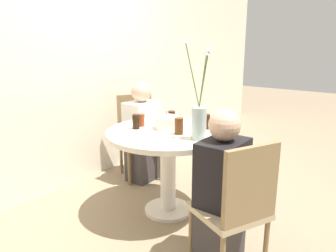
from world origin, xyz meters
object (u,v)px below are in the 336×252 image
chair_near_front (138,131)px  person_woman (142,135)px  drink_glass_1 (141,120)px  chair_right_flank (238,203)px  birthday_cake (167,122)px  drink_glass_2 (206,122)px  drink_glass_4 (172,117)px  drink_glass_3 (179,126)px  flower_vase (199,115)px  side_plate (160,141)px  drink_glass_0 (136,122)px  person_boy (221,193)px

chair_near_front → person_woman: size_ratio=0.85×
chair_near_front → drink_glass_1: bearing=-103.8°
chair_right_flank → birthday_cake: (0.42, 0.86, 0.29)m
birthday_cake → drink_glass_2: size_ratio=1.60×
drink_glass_2 → drink_glass_4: (-0.01, 0.35, -0.01)m
drink_glass_3 → flower_vase: bearing=-98.3°
side_plate → drink_glass_2: size_ratio=1.61×
chair_right_flank → drink_glass_4: (0.61, 0.94, 0.29)m
chair_right_flank → drink_glass_4: bearing=-97.9°
flower_vase → drink_glass_0: (-0.05, 0.58, -0.13)m
chair_right_flank → birthday_cake: size_ratio=4.44×
side_plate → drink_glass_3: 0.25m
drink_glass_3 → person_boy: bearing=-117.9°
person_boy → chair_right_flank: bearing=-115.0°
drink_glass_0 → person_boy: 0.98m
flower_vase → drink_glass_2: size_ratio=6.04×
drink_glass_3 → person_woman: (0.41, 0.75, -0.30)m
flower_vase → drink_glass_1: (0.04, 0.60, -0.14)m
side_plate → drink_glass_3: (0.24, -0.00, 0.06)m
drink_glass_3 → person_woman: 0.90m
drink_glass_1 → flower_vase: bearing=-93.5°
drink_glass_1 → drink_glass_3: 0.41m
drink_glass_0 → drink_glass_3: 0.39m
person_boy → person_woman: bearing=61.7°
drink_glass_2 → person_woman: size_ratio=0.12×
flower_vase → person_boy: 0.60m
drink_glass_0 → drink_glass_3: drink_glass_3 is taller
birthday_cake → drink_glass_4: bearing=24.5°
drink_glass_0 → person_woman: 0.68m
drink_glass_0 → drink_glass_2: drink_glass_2 is taller
chair_near_front → drink_glass_4: bearing=-78.9°
flower_vase → person_woman: (0.44, 0.95, -0.43)m
chair_right_flank → drink_glass_1: chair_right_flank is taller
drink_glass_0 → drink_glass_2: bearing=-53.4°
chair_near_front → birthday_cake: size_ratio=4.44×
drink_glass_0 → person_boy: size_ratio=0.12×
birthday_cake → drink_glass_0: size_ratio=1.63×
chair_right_flank → side_plate: (0.11, 0.68, 0.24)m
chair_near_front → flower_vase: flower_vase is taller
drink_glass_4 → chair_right_flank: bearing=-123.0°
drink_glass_3 → drink_glass_1: bearing=88.8°
drink_glass_0 → person_woman: (0.49, 0.37, -0.30)m
flower_vase → birthday_cake: bearing=74.6°
drink_glass_3 → drink_glass_4: bearing=45.1°
birthday_cake → drink_glass_3: (-0.07, -0.18, 0.01)m
flower_vase → drink_glass_0: size_ratio=6.13×
side_plate → drink_glass_2: (0.51, -0.09, 0.06)m
drink_glass_0 → drink_glass_4: size_ratio=1.13×
drink_glass_3 → drink_glass_2: bearing=-18.8°
flower_vase → person_woman: 1.13m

